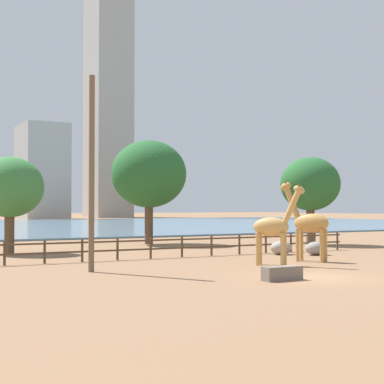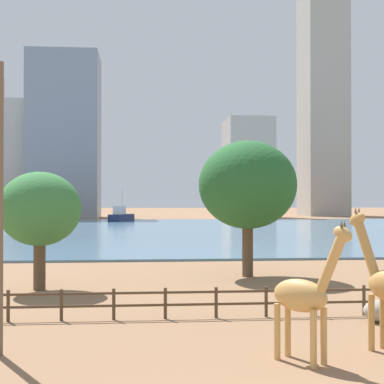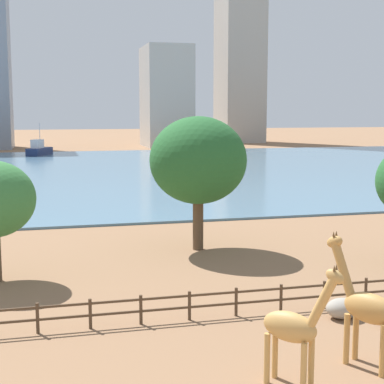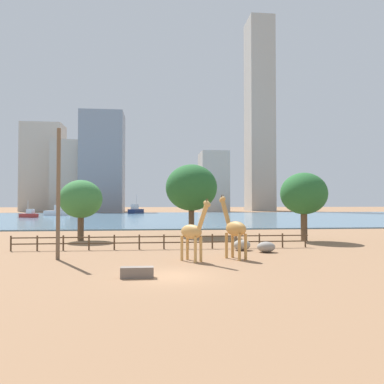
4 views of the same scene
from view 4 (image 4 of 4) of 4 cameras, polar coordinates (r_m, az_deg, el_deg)
ground_plane at (r=101.14m, az=-5.29°, el=-3.87°), size 400.00×400.00×0.00m
harbor_water at (r=98.14m, az=-5.27°, el=-3.88°), size 180.00×86.00×0.20m
giraffe_tall at (r=26.29m, az=0.14°, el=-6.06°), size 2.21×2.58×4.42m
giraffe_companion at (r=27.66m, az=6.47°, el=-5.52°), size 1.91×2.93×4.75m
utility_pole at (r=28.68m, az=-19.70°, el=-0.24°), size 0.28×0.28×9.51m
boulder_near_fence at (r=31.75m, az=11.23°, el=-8.22°), size 1.51×1.17×0.88m
boulder_by_pole at (r=32.71m, az=7.58°, el=-8.01°), size 1.50×1.20×0.90m
feeding_trough at (r=21.12m, az=-8.36°, el=-12.03°), size 1.80×0.60×0.60m
enclosure_fence at (r=33.24m, az=-4.21°, el=-7.39°), size 26.12×0.14×1.30m
tree_left_large at (r=42.10m, az=-16.57°, el=-1.08°), size 4.56×4.56×6.53m
tree_center_broad at (r=46.08m, az=-0.09°, el=0.65°), size 6.34×6.34×8.78m
tree_right_tall at (r=41.66m, az=16.67°, el=-0.28°), size 4.95×4.95×7.29m
boat_ferry at (r=103.75m, az=-23.59°, el=-3.17°), size 5.12×3.82×4.38m
boat_sailboat at (r=115.96m, az=-19.83°, el=-2.87°), size 7.47×4.42×3.10m
boat_tug at (r=131.63m, az=-8.58°, el=-2.76°), size 5.39×7.62×6.48m
skyline_tower_needle at (r=161.21m, az=-13.45°, el=4.40°), size 17.43×15.14×41.36m
skyline_block_central at (r=158.86m, az=3.27°, el=1.51°), size 11.24×15.81×25.07m
skyline_tower_glass at (r=180.08m, az=-21.72°, el=3.46°), size 17.19×12.94×38.90m
skyline_block_left at (r=164.76m, az=-17.42°, el=2.26°), size 17.89×11.62×29.63m
skyline_block_right at (r=183.41m, az=10.24°, el=11.48°), size 11.45×14.27×90.66m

